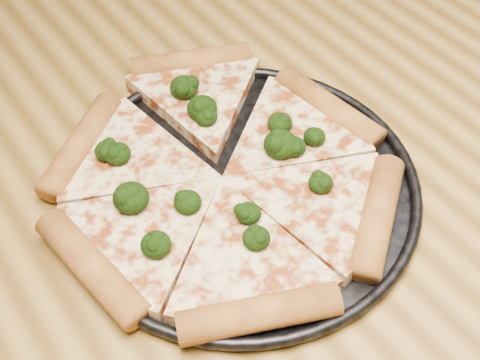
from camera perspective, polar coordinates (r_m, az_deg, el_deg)
dining_table at (r=0.71m, az=-0.33°, el=-3.82°), size 1.20×0.90×0.75m
pizza_pan at (r=0.61m, az=0.00°, el=-0.52°), size 0.34×0.34×0.02m
pizza at (r=0.61m, az=-1.63°, el=0.46°), size 0.33×0.37×0.03m
broccoli_florets at (r=0.61m, az=-2.54°, el=2.07°), size 0.21×0.22×0.02m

